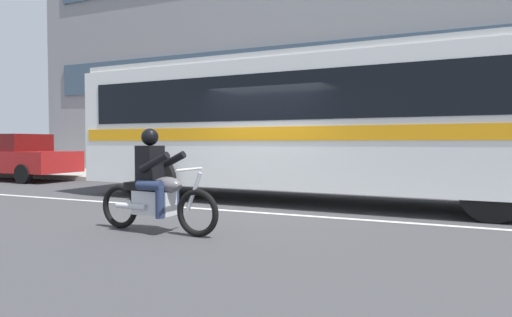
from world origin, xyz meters
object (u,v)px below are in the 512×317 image
at_px(transit_bus, 324,118).
at_px(motorcycle_with_rider, 156,189).
at_px(fire_hydrant, 345,171).
at_px(parked_hatchback_downstreet, 14,156).

bearing_deg(transit_bus, motorcycle_with_rider, -110.13).
height_order(transit_bus, fire_hydrant, transit_bus).
xyz_separation_m(motorcycle_with_rider, parked_hatchback_downstreet, (-10.14, 5.48, 0.19)).
relative_size(transit_bus, motorcycle_with_rider, 5.47).
bearing_deg(parked_hatchback_downstreet, transit_bus, -6.80).
bearing_deg(fire_hydrant, motorcycle_with_rider, -100.35).
xyz_separation_m(transit_bus, motorcycle_with_rider, (-1.50, -4.09, -1.23)).
bearing_deg(parked_hatchback_downstreet, fire_hydrant, 8.60).
bearing_deg(fire_hydrant, transit_bus, -86.65).
bearing_deg(fire_hydrant, parked_hatchback_downstreet, -171.40).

